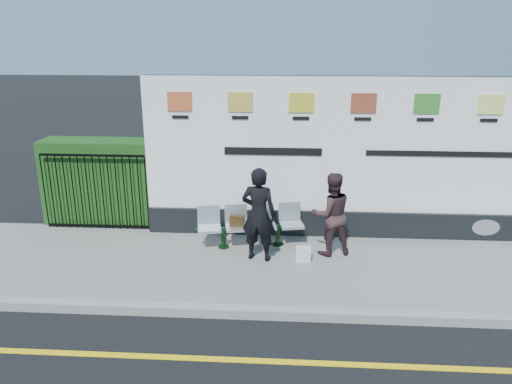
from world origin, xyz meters
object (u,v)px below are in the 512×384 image
(billboard, at_px, (359,170))
(bench, at_px, (251,236))
(woman_left, at_px, (259,214))
(woman_right, at_px, (331,214))

(billboard, relative_size, bench, 4.19)
(woman_left, relative_size, woman_right, 1.10)
(bench, bearing_deg, woman_left, -81.90)
(bench, height_order, woman_left, woman_left)
(bench, relative_size, woman_left, 1.17)
(bench, bearing_deg, woman_right, -19.33)
(bench, xyz_separation_m, woman_right, (1.42, -0.22, 0.54))
(woman_left, xyz_separation_m, woman_right, (1.24, 0.30, -0.08))
(woman_left, height_order, woman_right, woman_left)
(billboard, xyz_separation_m, bench, (-1.97, -0.67, -1.10))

